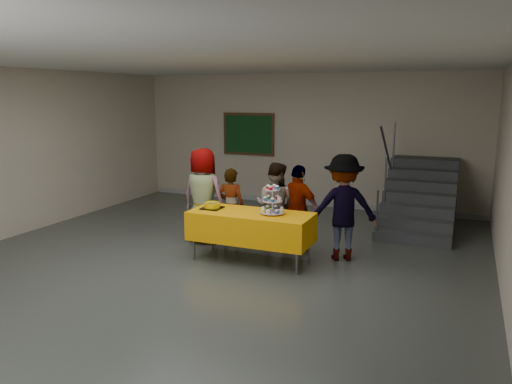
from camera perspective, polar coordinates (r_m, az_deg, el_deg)
room_shell at (r=6.89m, az=-7.27°, el=7.68°), size 10.00×10.04×3.02m
bake_table at (r=7.63m, az=-0.59°, el=-3.91°), size 1.88×0.78×0.77m
cupcake_stand at (r=7.44m, az=1.88°, el=-1.25°), size 0.38×0.38×0.44m
bear_cake at (r=7.84m, az=-5.04°, el=-1.48°), size 0.32×0.36×0.12m
schoolchild_a at (r=8.61m, az=-6.06°, el=-0.42°), size 0.84×0.58×1.64m
schoolchild_b at (r=8.44m, az=-2.85°, el=-1.70°), size 0.50×0.34×1.33m
schoolchild_c at (r=8.22m, az=2.22°, el=-1.60°), size 0.74×0.59×1.45m
schoolchild_d at (r=8.11m, az=4.86°, el=-1.90°), size 0.90×0.61×1.43m
schoolchild_e at (r=7.78m, az=9.92°, el=-1.76°), size 1.22×0.97×1.65m
staircase at (r=10.29m, az=18.28°, el=-0.92°), size 1.30×2.40×2.04m
noticeboard at (r=11.95m, az=-0.87°, el=6.63°), size 1.30×0.05×1.00m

